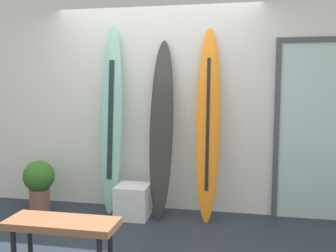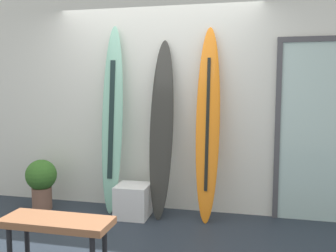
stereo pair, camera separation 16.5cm
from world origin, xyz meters
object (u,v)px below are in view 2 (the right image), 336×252
surfboard_charcoal (161,129)px  potted_plant (41,180)px  display_block_left (133,201)px  glass_door (328,128)px  surfboard_seafoam (112,120)px  surfboard_sunset (208,124)px  bench (57,226)px

surfboard_charcoal → potted_plant: surfboard_charcoal is taller
surfboard_charcoal → display_block_left: (-0.31, -0.14, -0.85)m
glass_door → surfboard_seafoam: bearing=-175.4°
surfboard_sunset → display_block_left: 1.27m
display_block_left → surfboard_seafoam: bearing=151.7°
display_block_left → glass_door: glass_door is taller
glass_door → bench: 3.04m
surfboard_sunset → potted_plant: 2.20m
surfboard_seafoam → surfboard_sunset: bearing=-1.0°
surfboard_seafoam → glass_door: bearing=4.6°
surfboard_seafoam → bench: surfboard_seafoam is taller
potted_plant → bench: potted_plant is taller
surfboard_charcoal → surfboard_sunset: bearing=0.3°
display_block_left → potted_plant: potted_plant is taller
glass_door → surfboard_sunset: bearing=-170.4°
surfboard_seafoam → surfboard_charcoal: surfboard_seafoam is taller
surfboard_seafoam → display_block_left: (0.31, -0.17, -0.93)m
surfboard_sunset → bench: 2.00m
potted_plant → surfboard_charcoal: bearing=5.3°
potted_plant → bench: 1.74m
surfboard_seafoam → potted_plant: (-0.90, -0.16, -0.76)m
glass_door → potted_plant: bearing=-173.8°
surfboard_seafoam → bench: 1.74m
surfboard_charcoal → glass_door: size_ratio=1.00×
surfboard_charcoal → display_block_left: size_ratio=5.38×
surfboard_sunset → potted_plant: (-2.06, -0.14, -0.74)m
surfboard_sunset → potted_plant: surfboard_sunset is taller
surfboard_charcoal → potted_plant: bearing=-174.7°
glass_door → potted_plant: 3.48m
surfboard_seafoam → potted_plant: surfboard_seafoam is taller
surfboard_seafoam → glass_door: 2.50m
surfboard_seafoam → surfboard_sunset: size_ratio=1.02×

